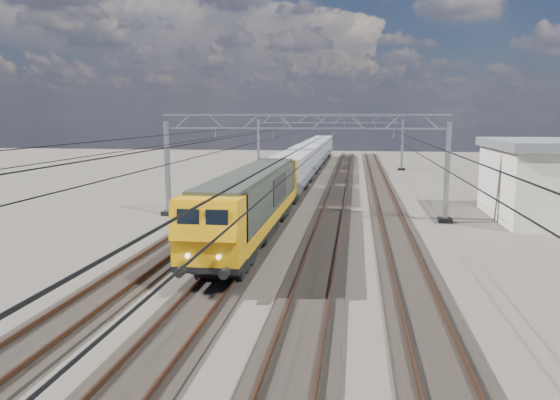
# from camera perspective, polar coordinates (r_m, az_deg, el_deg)

# --- Properties ---
(ground) EXTENTS (160.00, 160.00, 0.00)m
(ground) POSITION_cam_1_polar(r_m,az_deg,el_deg) (33.55, 1.64, -3.21)
(ground) COLOR #2A241F
(ground) RESTS_ON ground
(track_outer_west) EXTENTS (2.60, 140.00, 0.30)m
(track_outer_west) POSITION_cam_1_polar(r_m,az_deg,el_deg) (34.69, -8.27, -2.78)
(track_outer_west) COLOR black
(track_outer_west) RESTS_ON ground
(track_loco) EXTENTS (2.60, 140.00, 0.30)m
(track_loco) POSITION_cam_1_polar(r_m,az_deg,el_deg) (33.81, -1.74, -2.99)
(track_loco) COLOR black
(track_loco) RESTS_ON ground
(track_inner_east) EXTENTS (2.60, 140.00, 0.30)m
(track_inner_east) POSITION_cam_1_polar(r_m,az_deg,el_deg) (33.38, 5.06, -3.18)
(track_inner_east) COLOR black
(track_inner_east) RESTS_ON ground
(track_outer_east) EXTENTS (2.60, 140.00, 0.30)m
(track_outer_east) POSITION_cam_1_polar(r_m,az_deg,el_deg) (33.42, 11.93, -3.32)
(track_outer_east) COLOR black
(track_outer_east) RESTS_ON ground
(catenary_gantry_mid) EXTENTS (19.90, 0.90, 7.11)m
(catenary_gantry_mid) POSITION_cam_1_polar(r_m,az_deg,el_deg) (36.93, 2.35, 4.00)
(catenary_gantry_mid) COLOR gray
(catenary_gantry_mid) RESTS_ON ground
(catenary_gantry_far) EXTENTS (19.90, 0.90, 7.11)m
(catenary_gantry_far) POSITION_cam_1_polar(r_m,az_deg,el_deg) (72.78, 5.16, 6.27)
(catenary_gantry_far) COLOR gray
(catenary_gantry_far) RESTS_ON ground
(overhead_wires) EXTENTS (12.03, 140.00, 0.53)m
(overhead_wires) POSITION_cam_1_polar(r_m,az_deg,el_deg) (40.81, 2.92, 7.04)
(overhead_wires) COLOR black
(overhead_wires) RESTS_ON ground
(locomotive) EXTENTS (2.76, 21.10, 3.62)m
(locomotive) POSITION_cam_1_polar(r_m,az_deg,el_deg) (30.31, -2.77, -0.03)
(locomotive) COLOR black
(locomotive) RESTS_ON ground
(hopper_wagon_lead) EXTENTS (3.38, 13.00, 3.25)m
(hopper_wagon_lead) POSITION_cam_1_polar(r_m,az_deg,el_deg) (47.69, 1.19, 3.05)
(hopper_wagon_lead) COLOR black
(hopper_wagon_lead) RESTS_ON ground
(hopper_wagon_mid) EXTENTS (3.38, 13.00, 3.25)m
(hopper_wagon_mid) POSITION_cam_1_polar(r_m,az_deg,el_deg) (61.76, 2.75, 4.32)
(hopper_wagon_mid) COLOR black
(hopper_wagon_mid) RESTS_ON ground
(hopper_wagon_third) EXTENTS (3.38, 13.00, 3.25)m
(hopper_wagon_third) POSITION_cam_1_polar(r_m,az_deg,el_deg) (75.88, 3.74, 5.12)
(hopper_wagon_third) COLOR black
(hopper_wagon_third) RESTS_ON ground
(hopper_wagon_fourth) EXTENTS (3.38, 13.00, 3.25)m
(hopper_wagon_fourth) POSITION_cam_1_polar(r_m,az_deg,el_deg) (90.03, 4.41, 5.67)
(hopper_wagon_fourth) COLOR black
(hopper_wagon_fourth) RESTS_ON ground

